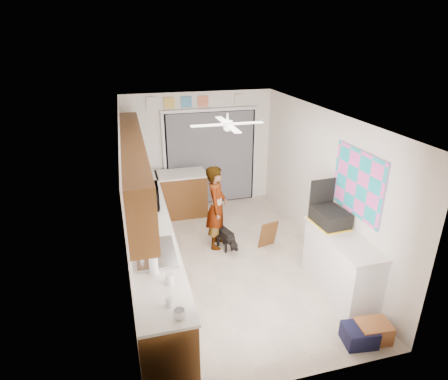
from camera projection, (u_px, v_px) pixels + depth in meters
floor at (230, 260)px, 6.43m from camera, size 5.00×5.00×0.00m
ceiling at (231, 115)px, 5.46m from camera, size 5.00×5.00×0.00m
wall_back at (199, 150)px, 8.17m from camera, size 3.20×0.00×3.20m
wall_front at (299, 289)px, 3.72m from camera, size 3.20×0.00×3.20m
wall_left at (127, 204)px, 5.56m from camera, size 0.00×5.00×5.00m
wall_right at (321, 184)px, 6.32m from camera, size 0.00×5.00×5.00m
left_base_cabinets at (152, 248)px, 5.94m from camera, size 0.60×4.80×0.90m
left_countertop at (150, 222)px, 5.77m from camera, size 0.62×4.80×0.04m
upper_cabinets at (134, 164)px, 5.57m from camera, size 0.32×4.00×0.80m
sink_basin at (156, 254)px, 4.86m from camera, size 0.50×0.76×0.06m
faucet at (140, 249)px, 4.78m from camera, size 0.03×0.03×0.22m
peninsula_base at (182, 195)px, 7.92m from camera, size 1.00×0.60×0.90m
peninsula_top at (181, 174)px, 7.74m from camera, size 1.04×0.64×0.04m
back_opening_recess at (211, 158)px, 8.28m from camera, size 2.00×0.06×2.10m
curtain_panel at (211, 159)px, 8.25m from camera, size 1.90×0.03×2.05m
door_trim_left at (165, 162)px, 8.01m from camera, size 0.06×0.04×2.10m
door_trim_right at (255, 155)px, 8.50m from camera, size 0.06×0.04×2.10m
door_trim_head at (211, 110)px, 7.84m from camera, size 2.10×0.04×0.06m
header_frame_0 at (169, 103)px, 7.60m from camera, size 0.22×0.02×0.22m
header_frame_1 at (186, 102)px, 7.68m from camera, size 0.22×0.02×0.22m
header_frame_2 at (203, 101)px, 7.77m from camera, size 0.22×0.02×0.22m
header_frame_4 at (240, 100)px, 7.96m from camera, size 0.22×0.02×0.22m
route66_sign at (152, 104)px, 7.52m from camera, size 0.22×0.02×0.26m
right_counter_base at (340, 265)px, 5.50m from camera, size 0.50×1.40×0.90m
right_counter_top at (344, 237)px, 5.32m from camera, size 0.54×1.44×0.04m
abstract_painting at (358, 183)px, 5.27m from camera, size 0.03×1.15×0.95m
ceiling_fan at (227, 124)px, 5.71m from camera, size 1.14×1.14×0.24m
microwave at (146, 197)px, 6.18m from camera, size 0.43×0.61×0.33m
soap_bottle at (144, 228)px, 5.20m from camera, size 0.15×0.15×0.33m
cup at (179, 314)px, 3.76m from camera, size 0.16×0.16×0.10m
jar_a at (169, 279)px, 4.28m from camera, size 0.09×0.09×0.13m
jar_b at (169, 302)px, 3.92m from camera, size 0.08×0.08×0.11m
paper_towel_roll at (154, 266)px, 4.44m from camera, size 0.12×0.12×0.23m
suitcase at (330, 217)px, 5.60m from camera, size 0.45×0.58×0.24m
suitcase_rim at (329, 224)px, 5.64m from camera, size 0.48×0.61×0.02m
suitcase_lid at (322, 194)px, 5.76m from camera, size 0.42×0.06×0.50m
cardboard_box at (373, 332)px, 4.71m from camera, size 0.44×0.35×0.26m
navy_crate at (359, 335)px, 4.67m from camera, size 0.43×0.38×0.24m
cabinet_door_panel at (268, 234)px, 6.74m from camera, size 0.37×0.21×0.51m
man at (217, 207)px, 6.60m from camera, size 0.54×0.65×1.53m
dog at (225, 238)px, 6.72m from camera, size 0.37×0.57×0.41m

